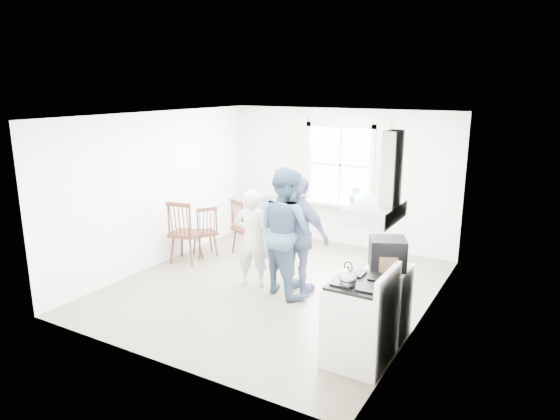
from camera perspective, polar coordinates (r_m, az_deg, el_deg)
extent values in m
cube|color=#766E5B|center=(7.79, -0.69, -8.77)|extent=(4.62, 5.12, 0.02)
cube|color=white|center=(9.59, 6.98, 3.69)|extent=(4.62, 0.04, 2.64)
cube|color=white|center=(5.45, -14.38, -4.77)|extent=(4.62, 0.04, 2.64)
cube|color=white|center=(8.73, -13.67, 2.36)|extent=(0.04, 5.12, 2.64)
cube|color=white|center=(6.56, 16.62, -1.70)|extent=(0.04, 5.12, 2.64)
cube|color=white|center=(7.19, -0.76, 10.85)|extent=(4.62, 5.12, 0.02)
cube|color=white|center=(9.51, 6.94, 5.14)|extent=(1.20, 0.02, 1.40)
cube|color=white|center=(9.40, 7.00, 9.60)|extent=(1.38, 0.09, 0.09)
cube|color=white|center=(9.63, 6.74, 0.73)|extent=(1.38, 0.09, 0.09)
cube|color=white|center=(9.75, 3.37, 5.44)|extent=(0.09, 0.09, 1.58)
cube|color=white|center=(9.26, 10.55, 4.75)|extent=(0.09, 0.09, 1.58)
cube|color=white|center=(9.56, 6.56, 0.73)|extent=(1.38, 0.24, 0.06)
cube|color=#F7E7CB|center=(9.81, 2.42, 5.80)|extent=(0.24, 0.05, 1.70)
cube|color=#F7E7CB|center=(9.18, 11.56, 4.94)|extent=(0.24, 0.05, 1.70)
cube|color=white|center=(5.25, 10.82, -0.26)|extent=(0.45, 0.76, 0.18)
cube|color=white|center=(5.11, 12.65, 4.64)|extent=(0.14, 0.30, 0.76)
cube|color=gray|center=(10.23, -0.82, -0.70)|extent=(0.40, 0.30, 0.80)
cube|color=white|center=(5.74, 9.11, -12.60)|extent=(0.65, 0.76, 0.92)
cube|color=black|center=(5.54, 9.30, -8.21)|extent=(0.61, 0.72, 0.03)
cube|color=white|center=(5.42, 12.28, -7.89)|extent=(0.06, 0.76, 0.20)
cylinder|color=silver|center=(5.75, 5.95, -9.78)|extent=(0.02, 0.61, 0.02)
sphere|color=silver|center=(5.37, 7.78, -7.59)|extent=(0.19, 0.19, 0.19)
cylinder|color=silver|center=(5.39, 7.75, -8.17)|extent=(0.17, 0.17, 0.04)
torus|color=black|center=(5.33, 7.82, -6.44)|extent=(0.12, 0.05, 0.12)
cube|color=white|center=(6.32, 12.06, -10.22)|extent=(0.50, 0.55, 0.90)
cube|color=black|center=(6.08, 12.14, -5.64)|extent=(0.53, 0.51, 0.20)
cube|color=black|center=(6.02, 12.23, -3.98)|extent=(0.53, 0.51, 0.17)
cube|color=#8C6044|center=(5.98, 11.97, -5.94)|extent=(0.32, 0.23, 0.20)
cube|color=#421F15|center=(8.82, -10.74, -2.68)|extent=(0.56, 0.54, 0.06)
cube|color=#421F15|center=(8.57, -11.48, -1.10)|extent=(0.46, 0.16, 0.61)
cylinder|color=#421F15|center=(8.90, -10.66, -4.31)|extent=(0.04, 0.04, 0.49)
cube|color=#421F15|center=(9.10, -3.90, -2.18)|extent=(0.58, 0.57, 0.05)
cube|color=#421F15|center=(8.93, -4.97, -0.63)|extent=(0.40, 0.24, 0.56)
cylinder|color=#421F15|center=(9.17, -3.87, -3.65)|extent=(0.04, 0.04, 0.45)
cube|color=#421F15|center=(9.10, -8.59, -2.60)|extent=(0.54, 0.54, 0.05)
cube|color=#421F15|center=(8.87, -8.31, -1.30)|extent=(0.26, 0.35, 0.51)
cylinder|color=#421F15|center=(9.17, -8.54, -3.93)|extent=(0.03, 0.03, 0.41)
imported|color=silver|center=(7.59, -3.20, -3.25)|extent=(0.69, 0.69, 1.52)
imported|color=#425D7B|center=(7.27, 0.65, -2.45)|extent=(1.20, 1.20, 1.90)
imported|color=navy|center=(7.31, 2.23, -2.93)|extent=(1.21, 1.21, 1.76)
imported|color=#2F6A37|center=(9.37, 8.45, 1.63)|extent=(0.23, 0.23, 0.33)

